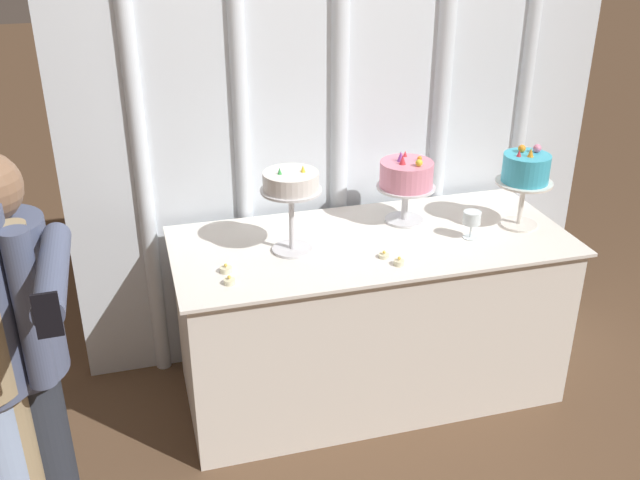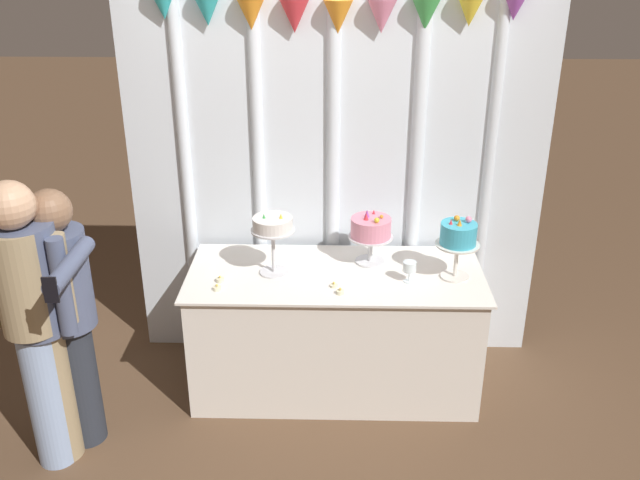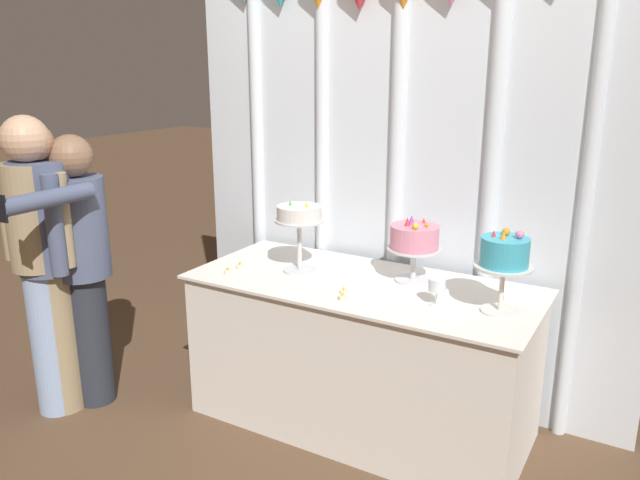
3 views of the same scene
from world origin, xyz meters
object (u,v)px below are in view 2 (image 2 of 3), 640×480
(cake_display_leftmost, at_px, (273,229))
(tealight_far_right, at_px, (340,292))
(tealight_near_left, at_px, (220,280))
(tealight_far_left, at_px, (217,288))
(cake_display_center, at_px, (371,230))
(cake_table, at_px, (335,330))
(wine_glass, at_px, (410,267))
(guest_man_pink_jacket, at_px, (31,314))
(guest_girl_blue_dress, at_px, (66,309))
(tealight_near_right, at_px, (334,286))
(guest_man_dark_suit, at_px, (39,318))
(cake_display_rightmost, at_px, (458,237))

(cake_display_leftmost, bearing_deg, tealight_far_right, -32.36)
(tealight_near_left, bearing_deg, tealight_far_left, -91.26)
(cake_display_leftmost, height_order, cake_display_center, cake_display_leftmost)
(cake_table, xyz_separation_m, wine_glass, (0.43, -0.10, 0.49))
(tealight_far_left, height_order, tealight_far_right, same)
(guest_man_pink_jacket, bearing_deg, guest_girl_blue_dress, 58.09)
(cake_table, bearing_deg, tealight_near_right, -92.90)
(cake_display_leftmost, distance_m, guest_man_dark_suit, 1.34)
(guest_man_dark_suit, relative_size, guest_man_pink_jacket, 0.97)
(tealight_far_left, bearing_deg, tealight_near_right, 4.46)
(cake_display_center, distance_m, cake_display_rightmost, 0.53)
(tealight_far_left, distance_m, tealight_far_right, 0.70)
(cake_table, xyz_separation_m, cake_display_leftmost, (-0.37, -0.01, 0.69))
(cake_table, distance_m, wine_glass, 0.66)
(cake_display_leftmost, height_order, wine_glass, cake_display_leftmost)
(cake_table, relative_size, guest_man_pink_jacket, 1.09)
(cake_display_rightmost, xyz_separation_m, guest_man_pink_jacket, (-2.22, -0.68, -0.14))
(wine_glass, distance_m, guest_man_pink_jacket, 2.04)
(tealight_near_left, bearing_deg, guest_man_pink_jacket, -145.10)
(tealight_far_right, xyz_separation_m, guest_man_pink_jacket, (-1.55, -0.46, 0.11))
(wine_glass, xyz_separation_m, tealight_far_right, (-0.40, -0.16, -0.08))
(tealight_far_left, height_order, tealight_near_left, tealight_near_left)
(cake_display_rightmost, height_order, guest_man_dark_suit, guest_man_dark_suit)
(cake_display_leftmost, height_order, tealight_near_right, cake_display_leftmost)
(tealight_far_right, bearing_deg, cake_display_rightmost, 17.90)
(cake_display_rightmost, relative_size, tealight_near_right, 8.57)
(cake_display_center, bearing_deg, wine_glass, -49.06)
(wine_glass, height_order, tealight_far_left, wine_glass)
(tealight_far_right, height_order, guest_man_pink_jacket, guest_man_pink_jacket)
(cake_display_rightmost, distance_m, tealight_near_right, 0.77)
(tealight_near_left, height_order, guest_girl_blue_dress, guest_girl_blue_dress)
(cake_table, relative_size, tealight_far_right, 39.88)
(cake_table, bearing_deg, tealight_far_left, -161.23)
(wine_glass, relative_size, tealight_far_left, 2.82)
(cake_table, height_order, cake_display_leftmost, cake_display_leftmost)
(cake_display_center, relative_size, tealight_far_left, 7.53)
(wine_glass, relative_size, guest_man_pink_jacket, 0.08)
(tealight_far_left, bearing_deg, guest_man_dark_suit, -151.42)
(cake_display_rightmost, xyz_separation_m, tealight_near_left, (-1.37, -0.09, -0.25))
(cake_table, bearing_deg, guest_girl_blue_dress, -158.69)
(guest_man_dark_suit, bearing_deg, cake_display_leftmost, 30.58)
(wine_glass, height_order, guest_man_pink_jacket, guest_man_pink_jacket)
(cake_display_rightmost, bearing_deg, tealight_far_left, -172.19)
(cake_display_leftmost, xyz_separation_m, cake_display_rightmost, (1.07, -0.03, -0.03))
(guest_girl_blue_dress, bearing_deg, guest_man_dark_suit, -124.51)
(tealight_near_right, xyz_separation_m, guest_girl_blue_dress, (-1.41, -0.38, 0.04))
(cake_table, distance_m, tealight_near_left, 0.80)
(tealight_far_right, bearing_deg, cake_display_leftmost, 147.64)
(cake_table, bearing_deg, tealight_near_left, -169.25)
(tealight_far_right, bearing_deg, guest_girl_blue_dress, -168.47)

